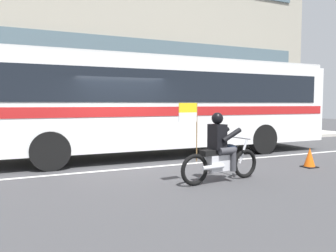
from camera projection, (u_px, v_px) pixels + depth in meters
The scene contains 8 objects.
ground_plane at pixel (123, 165), 9.31m from camera, with size 60.00×60.00×0.00m, color #3D3D3F.
sidewalk_curb at pixel (89, 143), 13.95m from camera, with size 28.00×3.80×0.15m, color #B7B2A8.
lane_center_stripe at pixel (129, 169), 8.77m from camera, with size 26.60×0.14×0.01m, color silver.
office_building_facade at pixel (78, 10), 15.61m from camera, with size 28.00×0.89×12.50m.
transit_bus at pixel (163, 100), 10.99m from camera, with size 12.04×2.68×3.22m.
motorcycle_with_rider at pixel (220, 152), 7.27m from camera, with size 2.19×0.66×1.78m.
fire_hydrant at pixel (200, 130), 15.33m from camera, with size 0.22×0.30×0.75m.
traffic_cone at pixel (310, 158), 8.96m from camera, with size 0.36×0.36×0.55m.
Camera 1 is at (-2.57, -8.94, 1.76)m, focal length 34.71 mm.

